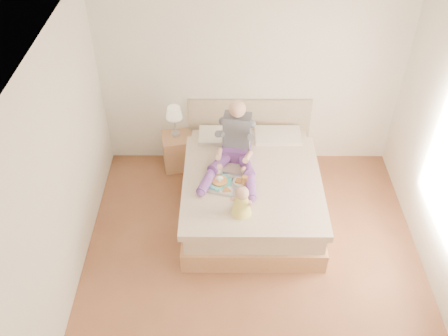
{
  "coord_description": "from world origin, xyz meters",
  "views": [
    {
      "loc": [
        -0.32,
        -3.64,
        4.7
      ],
      "look_at": [
        -0.35,
        0.9,
        0.79
      ],
      "focal_mm": 40.0,
      "sensor_mm": 36.0,
      "label": 1
    }
  ],
  "objects_px": {
    "bed": "(251,187)",
    "tray": "(227,183)",
    "adult": "(235,147)",
    "nightstand": "(178,151)",
    "baby": "(242,202)"
  },
  "relations": [
    {
      "from": "tray",
      "to": "bed",
      "type": "bearing_deg",
      "value": 59.17
    },
    {
      "from": "bed",
      "to": "adult",
      "type": "xyz_separation_m",
      "value": [
        -0.21,
        0.13,
        0.54
      ]
    },
    {
      "from": "bed",
      "to": "tray",
      "type": "xyz_separation_m",
      "value": [
        -0.3,
        -0.28,
        0.33
      ]
    },
    {
      "from": "adult",
      "to": "tray",
      "type": "bearing_deg",
      "value": -93.08
    },
    {
      "from": "nightstand",
      "to": "baby",
      "type": "bearing_deg",
      "value": -71.31
    },
    {
      "from": "nightstand",
      "to": "adult",
      "type": "bearing_deg",
      "value": -50.55
    },
    {
      "from": "nightstand",
      "to": "baby",
      "type": "distance_m",
      "value": 1.83
    },
    {
      "from": "bed",
      "to": "tray",
      "type": "bearing_deg",
      "value": -136.94
    },
    {
      "from": "bed",
      "to": "adult",
      "type": "height_order",
      "value": "adult"
    },
    {
      "from": "bed",
      "to": "nightstand",
      "type": "bearing_deg",
      "value": 141.48
    },
    {
      "from": "bed",
      "to": "baby",
      "type": "bearing_deg",
      "value": -100.78
    },
    {
      "from": "nightstand",
      "to": "bed",
      "type": "bearing_deg",
      "value": -48.96
    },
    {
      "from": "bed",
      "to": "baby",
      "type": "relative_size",
      "value": 5.66
    },
    {
      "from": "nightstand",
      "to": "baby",
      "type": "xyz_separation_m",
      "value": [
        0.86,
        -1.54,
        0.51
      ]
    },
    {
      "from": "bed",
      "to": "adult",
      "type": "bearing_deg",
      "value": 148.06
    }
  ]
}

